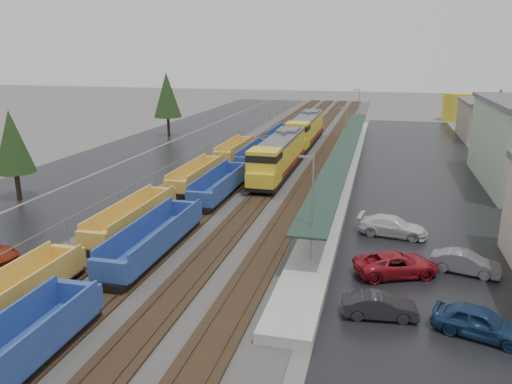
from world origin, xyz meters
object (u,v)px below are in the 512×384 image
Objects in this scene: well_string_blue at (193,208)px; parked_car_east_b at (396,265)px; locomotive_lead at (279,156)px; locomotive_trail at (305,130)px; parked_car_east_c at (392,226)px; storage_tank at (456,107)px; parked_car_east_e at (465,263)px; parked_car_east_a at (380,306)px; well_string_yellow at (133,218)px; parked_car_east_d at (480,322)px.

well_string_blue is 18.65m from parked_car_east_b.
locomotive_trail is at bearing 90.00° from locomotive_lead.
locomotive_lead is at bearing 44.54° from parked_car_east_c.
locomotive_lead is 3.81× the size of parked_car_east_b.
storage_tank reaches higher than parked_car_east_b.
parked_car_east_e is at bearing -96.47° from storage_tank.
parked_car_east_c is (-14.02, -75.84, -2.09)m from storage_tank.
locomotive_trail is (0.00, 21.00, 0.00)m from locomotive_lead.
parked_car_east_a is at bearing -175.81° from parked_car_east_c.
parked_car_east_e is (21.76, -5.65, -0.43)m from well_string_blue.
storage_tank is (31.06, 76.34, 1.72)m from well_string_blue.
locomotive_trail is 3.85× the size of parked_car_east_c.
well_string_blue is at bearing -102.61° from locomotive_lead.
well_string_yellow is at bearing 99.78° from parked_car_east_e.
parked_car_east_c is (-0.16, 7.68, 0.03)m from parked_car_east_b.
storage_tank is 82.54m from parked_car_east_e.
well_string_yellow reaches higher than parked_car_east_d.
locomotive_trail is 47.97m from parked_car_east_e.
parked_car_east_d is (17.34, -31.68, -1.73)m from locomotive_lead.
locomotive_lead is 33.36m from parked_car_east_a.
parked_car_east_d is at bearing -170.90° from parked_car_east_b.
well_string_yellow is 13.29× the size of parked_car_east_c.
parked_car_east_a is (-14.84, -89.45, -2.20)m from storage_tank.
parked_car_east_e is (-9.29, -81.99, -2.16)m from storage_tank.
locomotive_trail is at bearing 6.17° from parked_car_east_a.
parked_car_east_a is at bearing -76.78° from locomotive_trail.
parked_car_east_b is 1.25× the size of parked_car_east_e.
storage_tank is 1.29× the size of parked_car_east_e.
parked_car_east_a is 0.88× the size of parked_car_east_d.
locomotive_lead is 64.42m from storage_tank.
locomotive_lead is 0.29× the size of well_string_yellow.
locomotive_lead reaches higher than parked_car_east_d.
locomotive_lead is 21.00m from locomotive_trail.
locomotive_trail is at bearing 84.12° from well_string_blue.
parked_car_east_a is at bearing -68.48° from locomotive_lead.
well_string_blue reaches higher than parked_car_east_b.
parked_car_east_a is (12.22, -51.99, -1.85)m from locomotive_trail.
well_string_yellow is (-8.00, -21.46, -1.45)m from locomotive_lead.
parked_car_east_c is (13.04, -38.37, -1.74)m from locomotive_trail.
storage_tank is 1.04× the size of parked_car_east_b.
locomotive_trail is 4.76× the size of parked_car_east_e.
parked_car_east_d is at bearing -32.90° from well_string_blue.
parked_car_east_b is at bearing 122.88° from parked_car_east_e.
well_string_blue is 19.34× the size of parked_car_east_d.
well_string_blue is at bearing 99.33° from parked_car_east_c.
locomotive_trail reaches higher than parked_car_east_d.
locomotive_trail is 3.81× the size of parked_car_east_b.
storage_tank is (35.06, 79.92, 1.79)m from well_string_yellow.
storage_tank reaches higher than parked_car_east_d.
locomotive_lead is 5.03× the size of parked_car_east_a.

